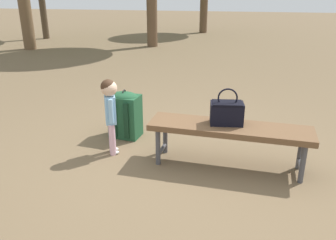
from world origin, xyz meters
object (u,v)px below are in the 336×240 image
object	(u,v)px
handbag	(227,112)
backpack_large	(125,113)
child_standing	(110,105)
park_bench	(230,131)

from	to	relation	value
handbag	backpack_large	bearing A→B (deg)	-23.59
handbag	child_standing	distance (m)	1.22
handbag	child_standing	size ratio (longest dim) A/B	0.44
park_bench	backpack_large	size ratio (longest dim) A/B	2.75
park_bench	handbag	size ratio (longest dim) A/B	4.43
backpack_large	handbag	bearing A→B (deg)	156.41
park_bench	child_standing	size ratio (longest dim) A/B	1.95
backpack_large	park_bench	bearing A→B (deg)	155.44
park_bench	child_standing	bearing A→B (deg)	-4.31
child_standing	park_bench	bearing A→B (deg)	175.69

